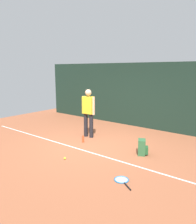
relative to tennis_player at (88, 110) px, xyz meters
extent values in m
plane|color=#9E5638|center=(0.57, -0.58, -0.97)|extent=(12.00, 12.00, 0.00)
cube|color=#192D23|center=(0.57, 2.42, 0.36)|extent=(10.00, 0.10, 2.65)
cube|color=white|center=(0.57, -1.13, -0.96)|extent=(9.00, 0.05, 0.00)
cylinder|color=black|center=(-0.12, -0.01, -0.54)|extent=(0.14, 0.14, 0.85)
cylinder|color=black|center=(0.12, 0.01, -0.54)|extent=(0.14, 0.14, 0.85)
cube|color=yellow|center=(0.00, 0.00, 0.18)|extent=(0.42, 0.25, 0.60)
sphere|color=#D8A884|center=(0.00, 0.00, 0.62)|extent=(0.22, 0.22, 0.22)
cylinder|color=#D8A884|center=(-0.22, -0.02, 0.17)|extent=(0.09, 0.09, 0.62)
cylinder|color=#D8A884|center=(0.22, 0.02, 0.17)|extent=(0.09, 0.09, 0.62)
cylinder|color=black|center=(2.88, -2.13, -0.95)|extent=(0.27, 0.19, 0.03)
torus|color=#1E72BF|center=(2.63, -1.96, -0.95)|extent=(0.45, 0.45, 0.02)
cylinder|color=#B2B2B2|center=(2.63, -1.96, -0.95)|extent=(0.38, 0.38, 0.00)
cube|color=#2D6038|center=(2.28, -0.35, -0.75)|extent=(0.32, 0.36, 0.44)
cube|color=#23562D|center=(2.40, -0.29, -0.83)|extent=(0.17, 0.23, 0.20)
sphere|color=#CCE033|center=(0.83, -1.94, -0.93)|extent=(0.07, 0.07, 0.07)
cylinder|color=#D84C26|center=(0.26, -0.58, -0.85)|extent=(0.07, 0.07, 0.23)
camera|label=1|loc=(4.99, -5.78, 1.41)|focal=35.51mm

